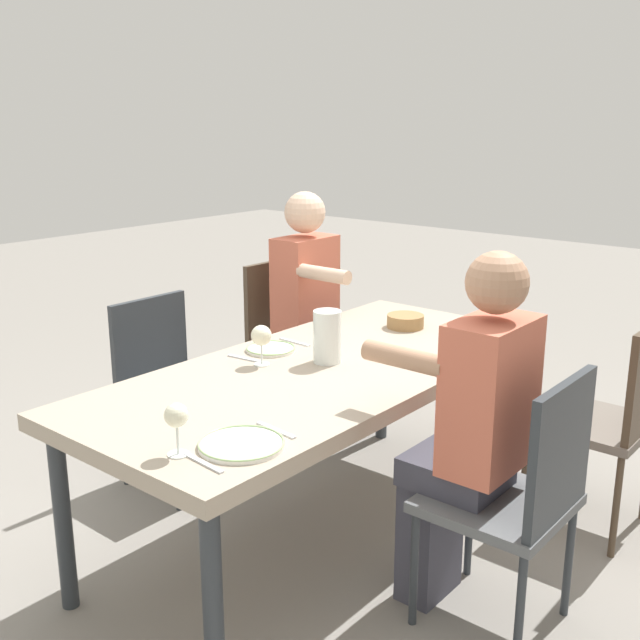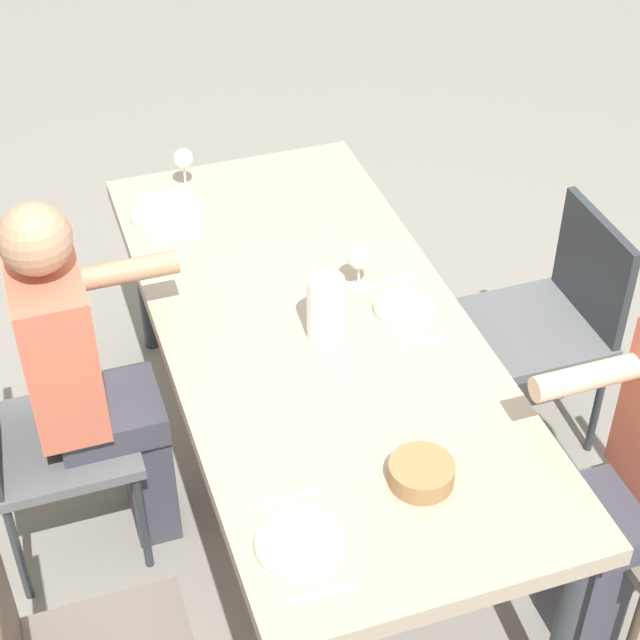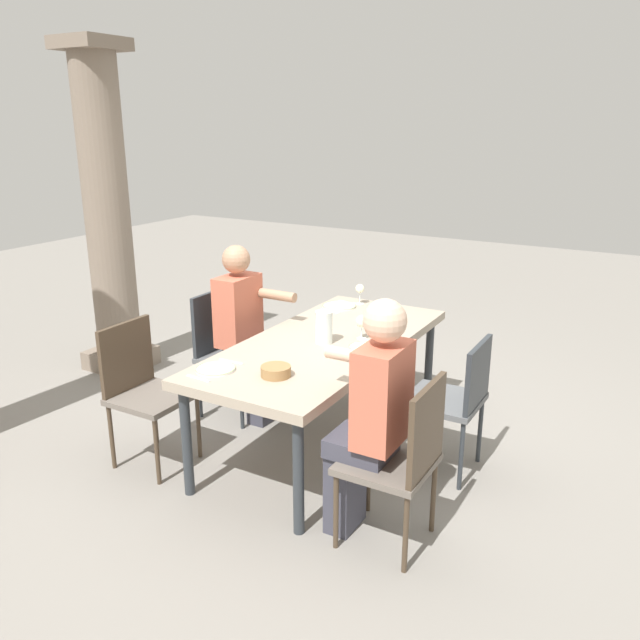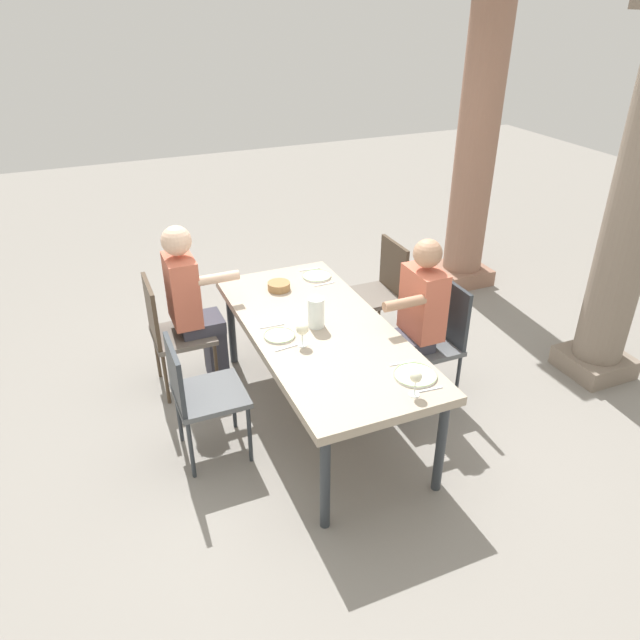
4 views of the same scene
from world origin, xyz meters
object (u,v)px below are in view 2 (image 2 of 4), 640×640
(chair_mid_south, at_px, (553,313))
(wine_glass_1, at_px, (359,257))
(diner_man_white, at_px, (86,374))
(plate_1, at_px, (407,308))
(wine_glass_2, at_px, (183,160))
(bread_basket, at_px, (421,473))
(dining_table, at_px, (316,343))
(plate_0, at_px, (302,543))
(water_pitcher, at_px, (325,311))
(plate_2, at_px, (168,214))
(chair_mid_north, at_px, (29,430))

(chair_mid_south, distance_m, wine_glass_1, 0.77)
(diner_man_white, xyz_separation_m, plate_1, (-0.08, -0.98, 0.06))
(wine_glass_2, distance_m, bread_basket, 1.58)
(dining_table, distance_m, wine_glass_1, 0.30)
(plate_0, relative_size, bread_basket, 1.35)
(dining_table, height_order, water_pitcher, water_pitcher)
(water_pitcher, bearing_deg, wine_glass_2, 12.51)
(plate_0, relative_size, plate_1, 1.12)
(wine_glass_1, xyz_separation_m, bread_basket, (-0.82, 0.13, -0.09))
(plate_0, height_order, wine_glass_1, wine_glass_1)
(plate_2, relative_size, wine_glass_2, 1.63)
(wine_glass_2, bearing_deg, water_pitcher, -167.49)
(plate_0, bearing_deg, plate_1, -37.61)
(wine_glass_1, bearing_deg, dining_table, 128.40)
(diner_man_white, bearing_deg, plate_2, -30.57)
(diner_man_white, xyz_separation_m, plate_2, (0.67, -0.39, 0.06))
(diner_man_white, distance_m, wine_glass_1, 0.90)
(chair_mid_south, relative_size, plate_2, 3.35)
(dining_table, distance_m, plate_2, 0.80)
(chair_mid_north, bearing_deg, bread_basket, -128.12)
(water_pitcher, bearing_deg, plate_1, -82.94)
(dining_table, distance_m, bread_basket, 0.67)
(plate_0, xyz_separation_m, water_pitcher, (0.72, -0.31, 0.09))
(dining_table, xyz_separation_m, wine_glass_1, (0.15, -0.19, 0.17))
(chair_mid_south, relative_size, water_pitcher, 4.12)
(plate_1, bearing_deg, diner_man_white, 85.32)
(water_pitcher, distance_m, bread_basket, 0.63)
(plate_0, height_order, plate_1, same)
(wine_glass_1, relative_size, wine_glass_2, 1.02)
(diner_man_white, height_order, wine_glass_2, diner_man_white)
(plate_1, height_order, wine_glass_2, wine_glass_2)
(dining_table, bearing_deg, plate_2, 21.59)
(diner_man_white, relative_size, wine_glass_2, 8.09)
(dining_table, distance_m, chair_mid_south, 0.89)
(wine_glass_2, bearing_deg, bread_basket, -170.88)
(water_pitcher, bearing_deg, dining_table, 20.28)
(water_pitcher, relative_size, bread_basket, 1.24)
(dining_table, relative_size, plate_1, 10.00)
(water_pitcher, xyz_separation_m, bread_basket, (-0.63, -0.04, -0.06))
(plate_1, distance_m, wine_glass_2, 1.03)
(chair_mid_north, distance_m, water_pitcher, 0.95)
(chair_mid_north, distance_m, plate_0, 1.05)
(water_pitcher, height_order, bread_basket, water_pitcher)
(diner_man_white, distance_m, wine_glass_2, 0.97)
(wine_glass_1, bearing_deg, wine_glass_2, 27.22)
(plate_1, xyz_separation_m, wine_glass_2, (0.90, 0.48, 0.11))
(chair_mid_north, bearing_deg, wine_glass_2, -39.81)
(plate_2, bearing_deg, water_pitcher, -158.47)
(chair_mid_north, bearing_deg, dining_table, -94.60)
(wine_glass_1, xyz_separation_m, water_pitcher, (-0.19, 0.18, -0.02))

